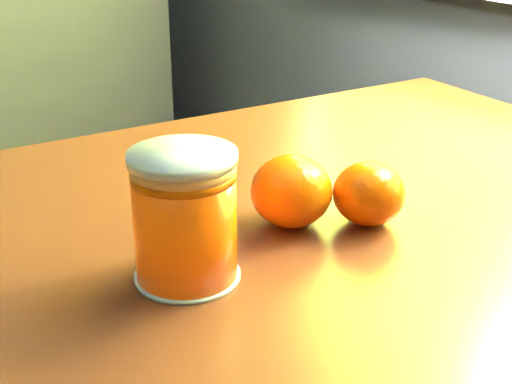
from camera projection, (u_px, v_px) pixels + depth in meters
table at (266, 343)px, 0.62m from camera, size 1.03×0.76×0.74m
juice_glass at (185, 218)px, 0.52m from camera, size 0.08×0.08×0.10m
orange_front at (291, 191)px, 0.61m from camera, size 0.08×0.08×0.06m
orange_back at (369, 194)px, 0.61m from camera, size 0.08×0.08×0.05m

